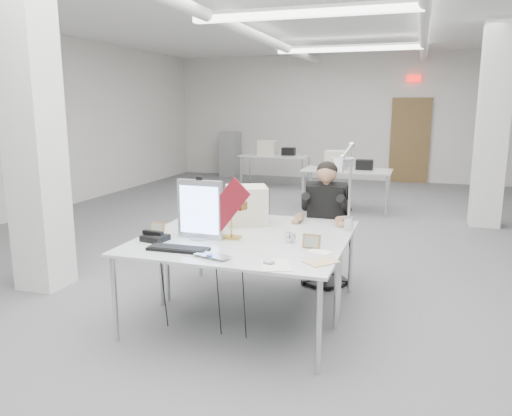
{
  "coord_description": "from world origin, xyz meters",
  "views": [
    {
      "loc": [
        1.44,
        -6.16,
        1.91
      ],
      "look_at": [
        0.08,
        -2.0,
        1.01
      ],
      "focal_mm": 35.0,
      "sensor_mm": 36.0,
      "label": 1
    }
  ],
  "objects_px": {
    "beige_monitor": "(246,205)",
    "architect_lamp": "(346,187)",
    "desk_phone": "(155,238)",
    "seated_person": "(326,203)",
    "desk_main": "(228,250)",
    "bankers_lamp": "(231,218)",
    "office_chair": "(326,237)",
    "monitor": "(200,210)",
    "laptop": "(209,258)"
  },
  "relations": [
    {
      "from": "monitor",
      "to": "beige_monitor",
      "type": "height_order",
      "value": "monitor"
    },
    {
      "from": "office_chair",
      "to": "laptop",
      "type": "relative_size",
      "value": 3.55
    },
    {
      "from": "seated_person",
      "to": "monitor",
      "type": "xyz_separation_m",
      "value": [
        -0.89,
        -1.21,
        0.12
      ]
    },
    {
      "from": "seated_person",
      "to": "beige_monitor",
      "type": "bearing_deg",
      "value": -145.65
    },
    {
      "from": "office_chair",
      "to": "desk_main",
      "type": "bearing_deg",
      "value": -113.64
    },
    {
      "from": "desk_main",
      "to": "architect_lamp",
      "type": "relative_size",
      "value": 2.0
    },
    {
      "from": "desk_main",
      "to": "laptop",
      "type": "height_order",
      "value": "laptop"
    },
    {
      "from": "office_chair",
      "to": "bankers_lamp",
      "type": "relative_size",
      "value": 2.86
    },
    {
      "from": "seated_person",
      "to": "desk_phone",
      "type": "xyz_separation_m",
      "value": [
        -1.24,
        -1.4,
        -0.12
      ]
    },
    {
      "from": "desk_phone",
      "to": "beige_monitor",
      "type": "xyz_separation_m",
      "value": [
        0.54,
        0.86,
        0.16
      ]
    },
    {
      "from": "office_chair",
      "to": "architect_lamp",
      "type": "height_order",
      "value": "architect_lamp"
    },
    {
      "from": "office_chair",
      "to": "bankers_lamp",
      "type": "distance_m",
      "value": 1.39
    },
    {
      "from": "office_chair",
      "to": "monitor",
      "type": "bearing_deg",
      "value": -129.1
    },
    {
      "from": "desk_main",
      "to": "laptop",
      "type": "bearing_deg",
      "value": -96.9
    },
    {
      "from": "desk_main",
      "to": "architect_lamp",
      "type": "distance_m",
      "value": 1.19
    },
    {
      "from": "monitor",
      "to": "architect_lamp",
      "type": "height_order",
      "value": "architect_lamp"
    },
    {
      "from": "seated_person",
      "to": "architect_lamp",
      "type": "relative_size",
      "value": 1.0
    },
    {
      "from": "bankers_lamp",
      "to": "desk_main",
      "type": "bearing_deg",
      "value": -57.73
    },
    {
      "from": "desk_phone",
      "to": "laptop",
      "type": "bearing_deg",
      "value": -17.28
    },
    {
      "from": "beige_monitor",
      "to": "monitor",
      "type": "bearing_deg",
      "value": -130.79
    },
    {
      "from": "desk_main",
      "to": "laptop",
      "type": "relative_size",
      "value": 6.15
    },
    {
      "from": "monitor",
      "to": "desk_phone",
      "type": "relative_size",
      "value": 2.59
    },
    {
      "from": "desk_main",
      "to": "bankers_lamp",
      "type": "xyz_separation_m",
      "value": [
        -0.09,
        0.33,
        0.19
      ]
    },
    {
      "from": "desk_main",
      "to": "bankers_lamp",
      "type": "bearing_deg",
      "value": 105.8
    },
    {
      "from": "seated_person",
      "to": "bankers_lamp",
      "type": "height_order",
      "value": "seated_person"
    },
    {
      "from": "beige_monitor",
      "to": "architect_lamp",
      "type": "distance_m",
      "value": 1.06
    },
    {
      "from": "desk_main",
      "to": "office_chair",
      "type": "distance_m",
      "value": 1.6
    },
    {
      "from": "desk_main",
      "to": "desk_phone",
      "type": "height_order",
      "value": "desk_phone"
    },
    {
      "from": "desk_main",
      "to": "architect_lamp",
      "type": "height_order",
      "value": "architect_lamp"
    },
    {
      "from": "office_chair",
      "to": "beige_monitor",
      "type": "height_order",
      "value": "beige_monitor"
    },
    {
      "from": "seated_person",
      "to": "desk_phone",
      "type": "bearing_deg",
      "value": -135.14
    },
    {
      "from": "monitor",
      "to": "beige_monitor",
      "type": "bearing_deg",
      "value": 75.3
    },
    {
      "from": "desk_phone",
      "to": "desk_main",
      "type": "bearing_deg",
      "value": 6.78
    },
    {
      "from": "office_chair",
      "to": "bankers_lamp",
      "type": "bearing_deg",
      "value": -122.29
    },
    {
      "from": "desk_main",
      "to": "monitor",
      "type": "relative_size",
      "value": 3.45
    },
    {
      "from": "laptop",
      "to": "beige_monitor",
      "type": "relative_size",
      "value": 0.74
    },
    {
      "from": "seated_person",
      "to": "desk_main",
      "type": "bearing_deg",
      "value": -114.28
    },
    {
      "from": "monitor",
      "to": "architect_lamp",
      "type": "xyz_separation_m",
      "value": [
        1.2,
        0.46,
        0.19
      ]
    },
    {
      "from": "seated_person",
      "to": "monitor",
      "type": "relative_size",
      "value": 1.73
    },
    {
      "from": "seated_person",
      "to": "architect_lamp",
      "type": "height_order",
      "value": "architect_lamp"
    },
    {
      "from": "office_chair",
      "to": "monitor",
      "type": "distance_m",
      "value": 1.62
    },
    {
      "from": "monitor",
      "to": "beige_monitor",
      "type": "relative_size",
      "value": 1.32
    },
    {
      "from": "office_chair",
      "to": "laptop",
      "type": "height_order",
      "value": "office_chair"
    },
    {
      "from": "seated_person",
      "to": "beige_monitor",
      "type": "relative_size",
      "value": 2.29
    },
    {
      "from": "bankers_lamp",
      "to": "architect_lamp",
      "type": "distance_m",
      "value": 1.05
    },
    {
      "from": "desk_main",
      "to": "desk_phone",
      "type": "relative_size",
      "value": 8.96
    },
    {
      "from": "laptop",
      "to": "architect_lamp",
      "type": "height_order",
      "value": "architect_lamp"
    },
    {
      "from": "office_chair",
      "to": "bankers_lamp",
      "type": "height_order",
      "value": "bankers_lamp"
    },
    {
      "from": "office_chair",
      "to": "seated_person",
      "type": "height_order",
      "value": "seated_person"
    },
    {
      "from": "desk_phone",
      "to": "architect_lamp",
      "type": "height_order",
      "value": "architect_lamp"
    }
  ]
}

